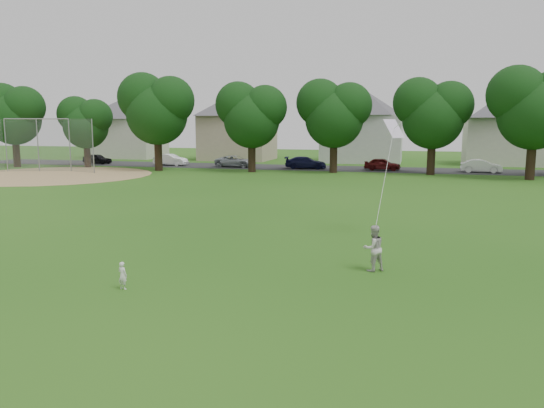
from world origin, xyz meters
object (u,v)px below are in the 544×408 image
(kite, at_px, (385,177))
(baseball_backstop, at_px, (36,145))
(toddler, at_px, (123,275))
(older_boy, at_px, (373,248))

(kite, xyz_separation_m, baseball_backstop, (-34.86, 24.40, -0.25))
(toddler, xyz_separation_m, baseball_backstop, (-27.79, 31.04, 2.17))
(older_boy, relative_size, kite, 0.23)
(older_boy, height_order, baseball_backstop, baseball_backstop)
(toddler, xyz_separation_m, kite, (7.07, 6.63, 2.43))
(older_boy, bearing_deg, toddler, -7.88)
(older_boy, distance_m, kite, 3.47)
(older_boy, relative_size, baseball_backstop, 0.14)
(kite, distance_m, baseball_backstop, 42.56)
(toddler, xyz_separation_m, older_boy, (6.91, 3.85, 0.35))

